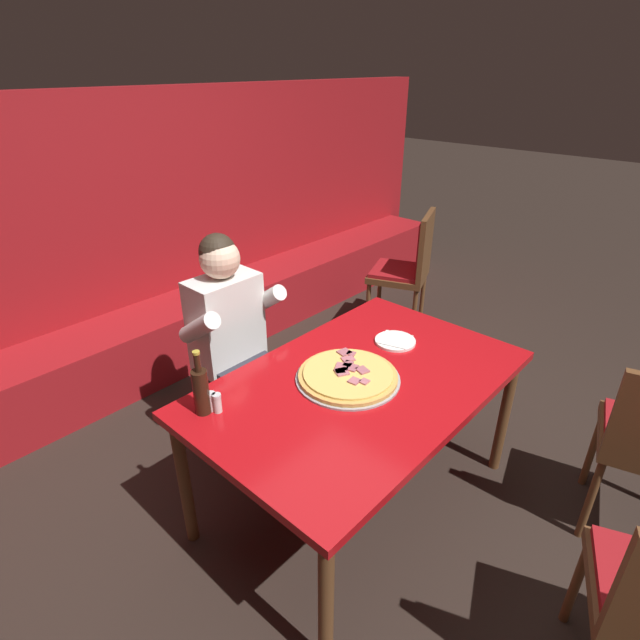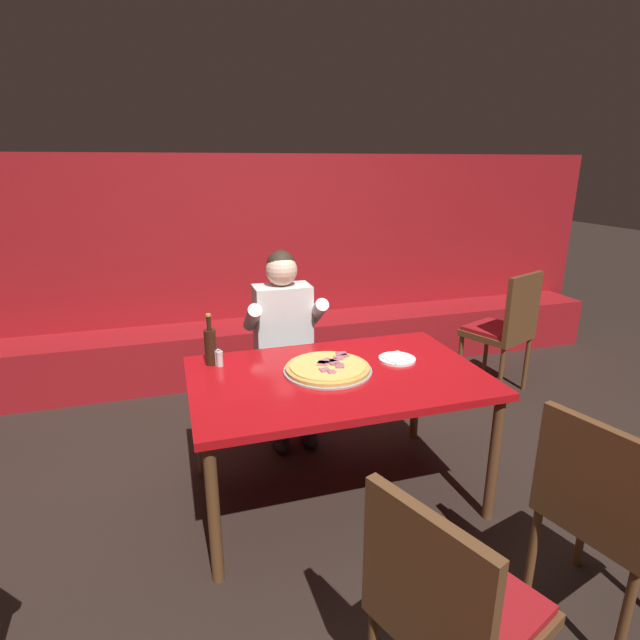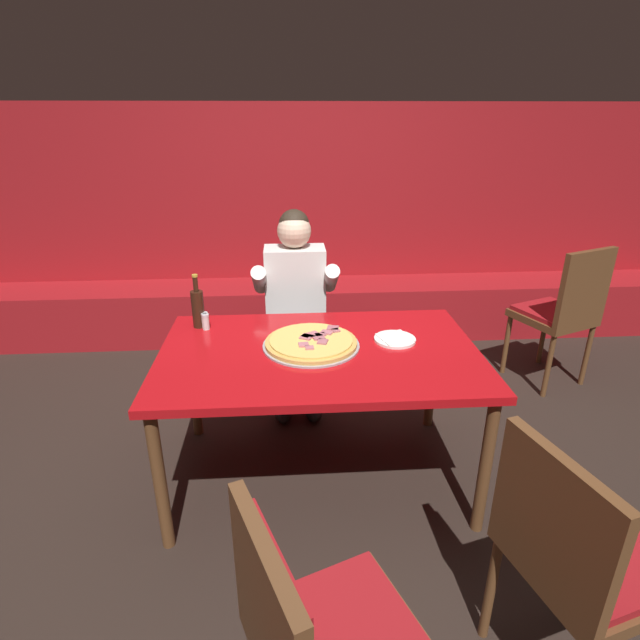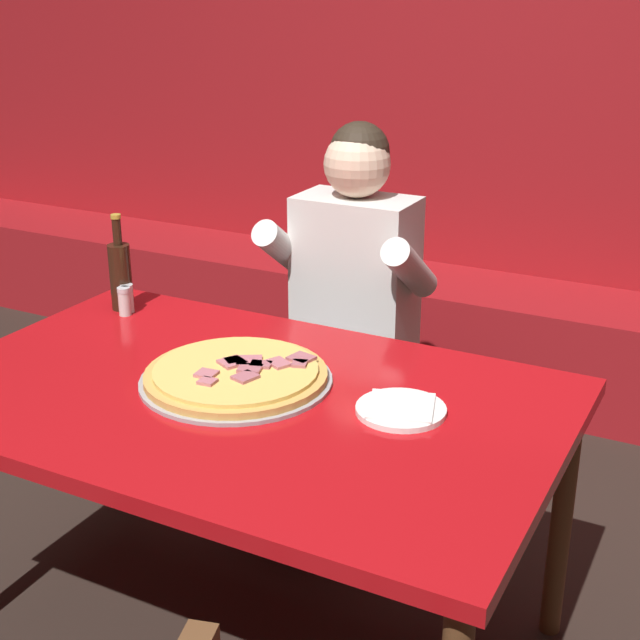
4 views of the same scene
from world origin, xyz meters
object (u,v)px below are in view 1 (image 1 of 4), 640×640
object	(u,v)px
plate_white_paper	(395,341)
dining_chair_near_right	(409,264)
pizza	(348,376)
shaker_red_pepper_flakes	(217,404)
beer_bottle	(201,390)
main_dining_table	(360,392)
diner_seated_blue_shirt	(237,339)
shaker_black_pepper	(212,402)

from	to	relation	value
plate_white_paper	dining_chair_near_right	xyz separation A→B (m)	(1.35, 0.79, -0.17)
pizza	shaker_red_pepper_flakes	bearing A→B (deg)	155.86
beer_bottle	plate_white_paper	bearing A→B (deg)	-13.97
pizza	dining_chair_near_right	xyz separation A→B (m)	(1.77, 0.83, -0.18)
main_dining_table	diner_seated_blue_shirt	size ratio (longest dim) A/B	1.21
beer_bottle	shaker_black_pepper	size ratio (longest dim) A/B	3.40
shaker_red_pepper_flakes	diner_seated_blue_shirt	distance (m)	0.69
main_dining_table	shaker_black_pepper	size ratio (longest dim) A/B	18.00
beer_bottle	dining_chair_near_right	distance (m)	2.44
plate_white_paper	diner_seated_blue_shirt	bearing A→B (deg)	124.98
main_dining_table	shaker_black_pepper	bearing A→B (deg)	151.75
shaker_black_pepper	plate_white_paper	bearing A→B (deg)	-13.53
main_dining_table	shaker_black_pepper	world-z (taller)	shaker_black_pepper
diner_seated_blue_shirt	dining_chair_near_right	bearing A→B (deg)	3.08
beer_bottle	shaker_red_pepper_flakes	bearing A→B (deg)	-44.89
dining_chair_near_right	pizza	bearing A→B (deg)	-154.98
main_dining_table	plate_white_paper	xyz separation A→B (m)	(0.39, 0.08, 0.08)
shaker_red_pepper_flakes	dining_chair_near_right	xyz separation A→B (m)	(2.32, 0.58, -0.20)
shaker_black_pepper	shaker_red_pepper_flakes	bearing A→B (deg)	-69.92
shaker_black_pepper	shaker_red_pepper_flakes	xyz separation A→B (m)	(0.01, -0.03, 0.00)
beer_bottle	shaker_black_pepper	distance (m)	0.08
dining_chair_near_right	shaker_black_pepper	bearing A→B (deg)	-166.56
main_dining_table	diner_seated_blue_shirt	bearing A→B (deg)	97.12
main_dining_table	shaker_black_pepper	xyz separation A→B (m)	(-0.59, 0.32, 0.11)
beer_bottle	shaker_red_pepper_flakes	distance (m)	0.09
plate_white_paper	shaker_red_pepper_flakes	size ratio (longest dim) A/B	2.44
main_dining_table	dining_chair_near_right	bearing A→B (deg)	26.75
pizza	plate_white_paper	size ratio (longest dim) A/B	2.28
dining_chair_near_right	shaker_red_pepper_flakes	bearing A→B (deg)	-165.91
shaker_black_pepper	diner_seated_blue_shirt	distance (m)	0.68
pizza	diner_seated_blue_shirt	distance (m)	0.73
shaker_black_pepper	dining_chair_near_right	xyz separation A→B (m)	(2.33, 0.56, -0.20)
pizza	plate_white_paper	distance (m)	0.43
plate_white_paper	dining_chair_near_right	bearing A→B (deg)	30.47
pizza	plate_white_paper	xyz separation A→B (m)	(0.43, 0.03, -0.01)
pizza	shaker_red_pepper_flakes	xyz separation A→B (m)	(-0.55, 0.25, 0.02)
main_dining_table	dining_chair_near_right	size ratio (longest dim) A/B	1.52
beer_bottle	pizza	bearing A→B (deg)	-25.97
shaker_red_pepper_flakes	diner_seated_blue_shirt	world-z (taller)	diner_seated_blue_shirt
diner_seated_blue_shirt	beer_bottle	bearing A→B (deg)	-140.10
main_dining_table	beer_bottle	distance (m)	0.73
beer_bottle	dining_chair_near_right	size ratio (longest dim) A/B	0.29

